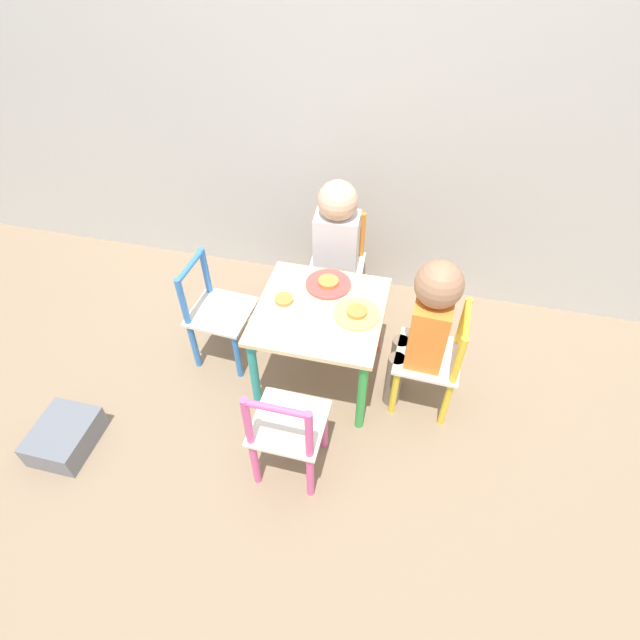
{
  "coord_description": "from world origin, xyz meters",
  "views": [
    {
      "loc": [
        0.34,
        -1.41,
        1.81
      ],
      "look_at": [
        0.0,
        0.0,
        0.36
      ],
      "focal_mm": 28.0,
      "sensor_mm": 36.0,
      "label": 1
    }
  ],
  "objects": [
    {
      "name": "chair_orange",
      "position": [
        -0.03,
        0.48,
        0.26
      ],
      "size": [
        0.28,
        0.28,
        0.52
      ],
      "rotation": [
        0.0,
        0.0,
        0.06
      ],
      "color": "silver",
      "rests_on": "ground_plane"
    },
    {
      "name": "storage_bin",
      "position": [
        -0.92,
        -0.59,
        0.06
      ],
      "size": [
        0.22,
        0.26,
        0.11
      ],
      "color": "slate",
      "rests_on": "ground_plane"
    },
    {
      "name": "child_right",
      "position": [
        0.42,
        -0.02,
        0.46
      ],
      "size": [
        0.23,
        0.21,
        0.75
      ],
      "rotation": [
        0.0,
        0.0,
        -1.61
      ],
      "color": "#7A6B5B",
      "rests_on": "ground_plane"
    },
    {
      "name": "child_back",
      "position": [
        -0.03,
        0.42,
        0.46
      ],
      "size": [
        0.21,
        0.23,
        0.75
      ],
      "rotation": [
        0.0,
        0.0,
        0.06
      ],
      "color": "#7A6B5B",
      "rests_on": "ground_plane"
    },
    {
      "name": "plate_right",
      "position": [
        0.15,
        0.0,
        0.43
      ],
      "size": [
        0.18,
        0.18,
        0.03
      ],
      "color": "#EADB66",
      "rests_on": "kids_table"
    },
    {
      "name": "chair_blue",
      "position": [
        -0.48,
        0.03,
        0.26
      ],
      "size": [
        0.28,
        0.28,
        0.52
      ],
      "rotation": [
        0.0,
        0.0,
        1.51
      ],
      "color": "silver",
      "rests_on": "ground_plane"
    },
    {
      "name": "kids_table",
      "position": [
        0.0,
        0.0,
        0.35
      ],
      "size": [
        0.51,
        0.51,
        0.42
      ],
      "color": "beige",
      "rests_on": "ground_plane"
    },
    {
      "name": "chair_pink",
      "position": [
        -0.01,
        -0.48,
        0.26
      ],
      "size": [
        0.26,
        0.26,
        0.52
      ],
      "rotation": [
        0.0,
        0.0,
        -3.15
      ],
      "color": "silver",
      "rests_on": "ground_plane"
    },
    {
      "name": "chair_yellow",
      "position": [
        0.48,
        -0.02,
        0.26
      ],
      "size": [
        0.27,
        0.27,
        0.52
      ],
      "rotation": [
        0.0,
        0.0,
        -1.61
      ],
      "color": "silver",
      "rests_on": "ground_plane"
    },
    {
      "name": "ground_plane",
      "position": [
        0.0,
        0.0,
        0.0
      ],
      "size": [
        6.0,
        6.0,
        0.0
      ],
      "primitive_type": "plane",
      "color": "#8C755B"
    },
    {
      "name": "plate_back",
      "position": [
        0.0,
        0.15,
        0.43
      ],
      "size": [
        0.19,
        0.19,
        0.03
      ],
      "color": "#E54C47",
      "rests_on": "kids_table"
    },
    {
      "name": "plate_left",
      "position": [
        -0.15,
        0.0,
        0.43
      ],
      "size": [
        0.17,
        0.17,
        0.03
      ],
      "color": "white",
      "rests_on": "kids_table"
    },
    {
      "name": "house_wall",
      "position": [
        0.0,
        0.75,
        1.3
      ],
      "size": [
        6.0,
        0.06,
        2.6
      ],
      "color": "beige",
      "rests_on": "ground_plane"
    }
  ]
}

